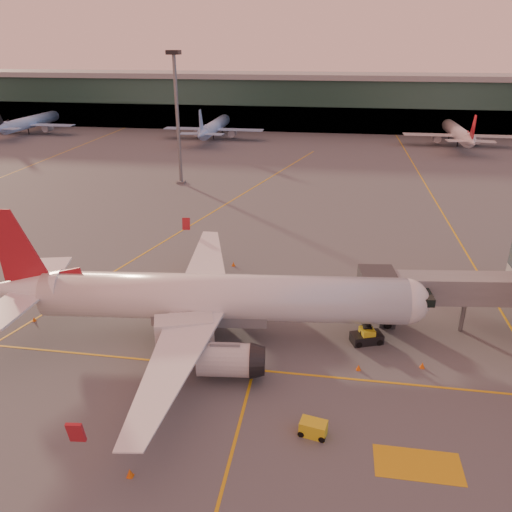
# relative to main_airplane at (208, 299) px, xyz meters

# --- Properties ---
(ground) EXTENTS (600.00, 600.00, 0.00)m
(ground) POSITION_rel_main_airplane_xyz_m (0.21, -9.80, -4.22)
(ground) COLOR #4C4F54
(ground) RESTS_ON ground
(taxi_markings) EXTENTS (100.12, 173.00, 0.01)m
(taxi_markings) POSITION_rel_main_airplane_xyz_m (-7.11, 34.69, -4.21)
(taxi_markings) COLOR gold
(taxi_markings) RESTS_ON ground
(terminal) EXTENTS (400.00, 20.00, 17.60)m
(terminal) POSITION_rel_main_airplane_xyz_m (0.21, 131.99, 4.54)
(terminal) COLOR #19382D
(terminal) RESTS_ON ground
(mast_west_near) EXTENTS (2.40, 2.40, 25.60)m
(mast_west_near) POSITION_rel_main_airplane_xyz_m (-19.79, 56.20, 10.64)
(mast_west_near) COLOR slate
(mast_west_near) RESTS_ON ground
(distant_aircraft_row) EXTENTS (225.00, 34.00, 13.00)m
(distant_aircraft_row) POSITION_rel_main_airplane_xyz_m (-53.54, 108.20, -4.22)
(distant_aircraft_row) COLOR #8FB8EF
(distant_aircraft_row) RESTS_ON ground
(main_airplane) EXTENTS (43.04, 38.88, 12.99)m
(main_airplane) POSITION_rel_main_airplane_xyz_m (0.00, 0.00, 0.00)
(main_airplane) COLOR white
(main_airplane) RESTS_ON ground
(jet_bridge) EXTENTS (22.18, 5.79, 6.26)m
(jet_bridge) POSITION_rel_main_airplane_xyz_m (26.29, 5.34, 0.15)
(jet_bridge) COLOR slate
(jet_bridge) RESTS_ON ground
(catering_truck) EXTENTS (5.70, 3.80, 4.08)m
(catering_truck) POSITION_rel_main_airplane_xyz_m (-1.30, -3.69, -1.90)
(catering_truck) COLOR #B84A1A
(catering_truck) RESTS_ON ground
(gpu_cart) EXTENTS (2.22, 1.58, 1.18)m
(gpu_cart) POSITION_rel_main_airplane_xyz_m (10.85, -12.03, -3.64)
(gpu_cart) COLOR yellow
(gpu_cart) RESTS_ON ground
(pushback_tug) EXTENTS (3.34, 2.50, 1.53)m
(pushback_tug) POSITION_rel_main_airplane_xyz_m (15.38, 1.29, -3.60)
(pushback_tug) COLOR black
(pushback_tug) RESTS_ON ground
(cone_nose) EXTENTS (0.45, 0.45, 0.57)m
(cone_nose) POSITION_rel_main_airplane_xyz_m (20.16, -2.15, -3.94)
(cone_nose) COLOR #E25D0B
(cone_nose) RESTS_ON ground
(cone_tail) EXTENTS (0.38, 0.38, 0.48)m
(cone_tail) POSITION_rel_main_airplane_xyz_m (-18.96, 0.03, -3.99)
(cone_tail) COLOR #E25D0B
(cone_tail) RESTS_ON ground
(cone_wing_right) EXTENTS (0.50, 0.50, 0.63)m
(cone_wing_right) POSITION_rel_main_airplane_xyz_m (-1.16, -17.83, -3.92)
(cone_wing_right) COLOR #E25D0B
(cone_wing_right) RESTS_ON ground
(cone_wing_left) EXTENTS (0.46, 0.46, 0.59)m
(cone_wing_left) POSITION_rel_main_airplane_xyz_m (-0.98, 17.03, -3.94)
(cone_wing_left) COLOR #E25D0B
(cone_wing_left) RESTS_ON ground
(cone_fwd) EXTENTS (0.44, 0.44, 0.56)m
(cone_fwd) POSITION_rel_main_airplane_xyz_m (14.48, -3.35, -3.95)
(cone_fwd) COLOR #E25D0B
(cone_fwd) RESTS_ON ground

